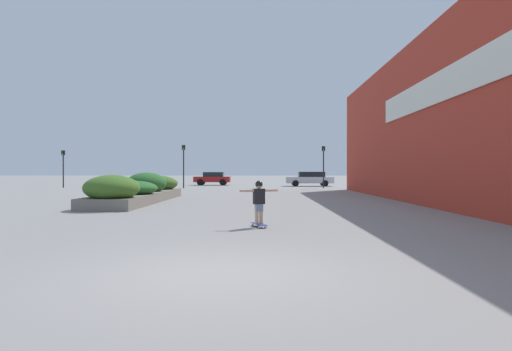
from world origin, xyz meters
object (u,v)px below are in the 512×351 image
Objects in this scene: traffic_light_left at (184,159)px; traffic_light_far_left at (63,162)px; skateboarder at (259,198)px; skateboard at (259,225)px; car_center_left at (310,179)px; traffic_light_right at (324,160)px; car_center_right at (413,178)px; car_leftmost at (213,178)px.

traffic_light_left is 1.13× the size of traffic_light_far_left.
traffic_light_left is at bearing 82.78° from skateboarder.
car_center_left is (4.84, 33.40, 0.69)m from skateboard.
car_center_left reaches higher than skateboard.
car_center_left reaches higher than skateboarder.
skateboard is 0.21× the size of traffic_light_right.
skateboarder is at bearing -24.28° from car_center_right.
skateboarder is at bearing 171.76° from car_center_left.
traffic_light_far_left is at bearing 100.92° from skateboarder.
traffic_light_right reaches higher than skateboarder.
traffic_light_left is 1.03× the size of traffic_light_right.
car_center_right is 1.28× the size of traffic_light_far_left.
traffic_light_left reaches higher than car_center_right.
traffic_light_right reaches higher than traffic_light_far_left.
car_leftmost reaches higher than skateboard.
car_center_left is 5.30m from traffic_light_right.
traffic_light_right is at bearing 58.01° from skateboarder.
car_center_left is 1.38× the size of traffic_light_far_left.
car_center_right is at bearing 44.71° from skateboarder.
skateboarder is 0.30× the size of car_leftmost.
skateboarder is at bearing -100.97° from traffic_light_right.
skateboarder is (0.00, -0.00, 0.72)m from skateboard.
car_center_right is 33.62m from traffic_light_far_left.
skateboard is 29.08m from traffic_light_right.
car_leftmost is 8.68m from traffic_light_left.
car_center_left is 12.99m from traffic_light_left.
car_leftmost is at bearing 143.22° from traffic_light_right.
skateboard is 0.20× the size of car_leftmost.
car_center_right is 22.96m from traffic_light_left.
skateboard is 33.75m from car_center_left.
traffic_light_far_left is (-12.69, -7.71, 1.57)m from car_leftmost.
traffic_light_right is at bearing -0.83° from traffic_light_far_left.
car_leftmost is at bearing 77.17° from skateboarder.
skateboarder is 0.27× the size of car_center_right.
traffic_light_left reaches higher than skateboarder.
car_center_left is at bearing -87.55° from car_center_right.
skateboard is 29.12m from traffic_light_left.
traffic_light_far_left is at bearing 100.92° from skateboard.
skateboard is at bearing 68.99° from skateboarder.
car_leftmost is 0.82× the size of car_center_left.
skateboarder is at bearing -111.01° from skateboard.
traffic_light_left is (-11.75, -5.22, 1.82)m from car_center_left.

